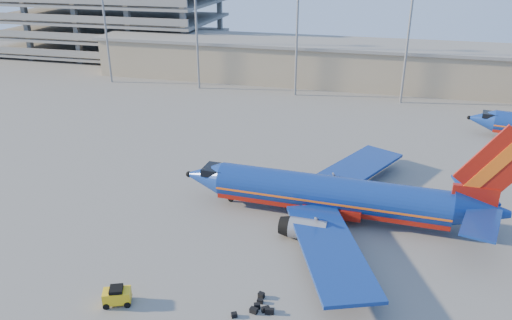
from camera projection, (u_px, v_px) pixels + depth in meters
The scene contains 7 objects.
ground at pixel (264, 208), 55.86m from camera, with size 220.00×220.00×0.00m, color slate.
terminal_building at pixel (377, 64), 103.31m from camera, with size 122.00×16.00×8.50m.
parking_garage at pixel (103, 8), 131.33m from camera, with size 62.00×32.00×21.40m.
light_mast_row at pixel (353, 3), 88.55m from camera, with size 101.60×1.60×28.65m.
aircraft_main at pixel (338, 196), 53.03m from camera, with size 35.97×34.57×12.17m.
baggage_tug at pixel (117, 295), 40.71m from camera, with size 2.57×2.08×1.60m.
luggage_pile at pixel (259, 307), 40.28m from camera, with size 3.30×3.35×0.49m.
Camera 1 is at (11.61, -47.72, 27.18)m, focal length 35.00 mm.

